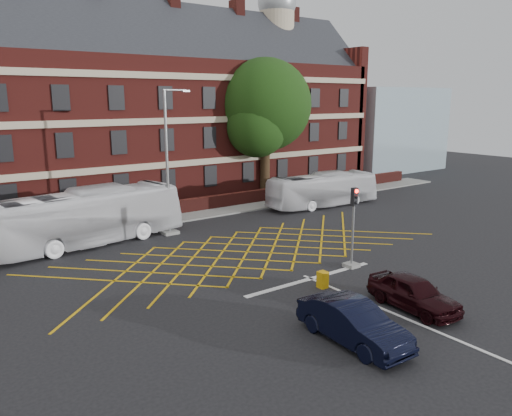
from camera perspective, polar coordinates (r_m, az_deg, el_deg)
ground at (r=27.66m, az=1.37°, el=-6.04°), size 120.00×120.00×0.00m
victorian_building at (r=45.76m, az=-15.69°, el=10.82°), size 51.00×12.17×20.40m
boundary_wall at (r=38.27m, az=-10.59°, el=-0.18°), size 56.00×0.50×1.10m
far_pavement at (r=37.50m, az=-9.89°, el=-1.18°), size 60.00×3.00×0.12m
glass_block at (r=65.29m, az=14.04°, el=8.76°), size 14.00×10.00×10.00m
box_junction_hatching at (r=29.19m, az=-1.03°, el=-5.03°), size 8.22×8.22×0.02m
stop_line at (r=25.14m, az=6.30°, el=-8.03°), size 8.00×0.30×0.02m
centre_line at (r=21.21m, az=18.52°, el=-12.63°), size 0.15×14.00×0.02m
bus_left at (r=31.80m, az=-19.12°, el=-1.07°), size 12.61×4.43×3.44m
bus_right at (r=41.45m, az=7.65°, el=2.06°), size 10.11×3.22×2.77m
car_navy at (r=18.97m, az=11.04°, el=-12.74°), size 1.79×4.71×1.53m
car_maroon at (r=22.40m, az=17.56°, el=-9.21°), size 2.06×4.38×1.45m
deciduous_tree at (r=45.75m, az=1.01°, el=10.98°), size 8.36×8.32×12.35m
traffic_light_near at (r=26.63m, az=10.99°, el=-3.04°), size 0.70×0.70×4.27m
street_lamp at (r=32.87m, az=-9.94°, el=2.57°), size 2.25×1.00×9.33m
utility_cabinet at (r=23.96m, az=7.62°, el=-8.12°), size 0.41×0.43×0.80m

